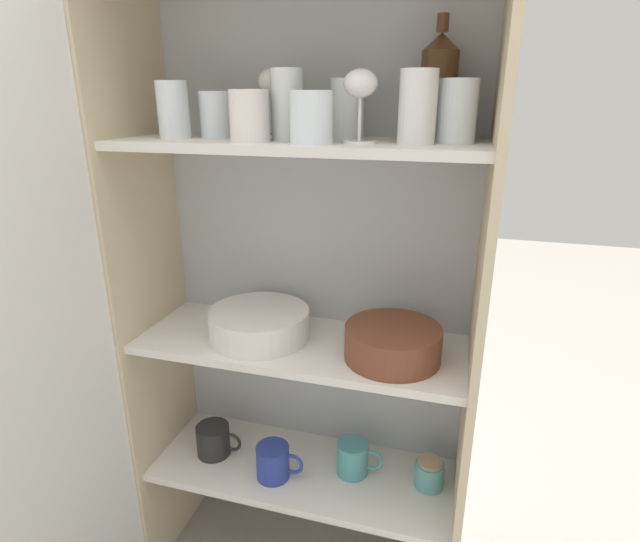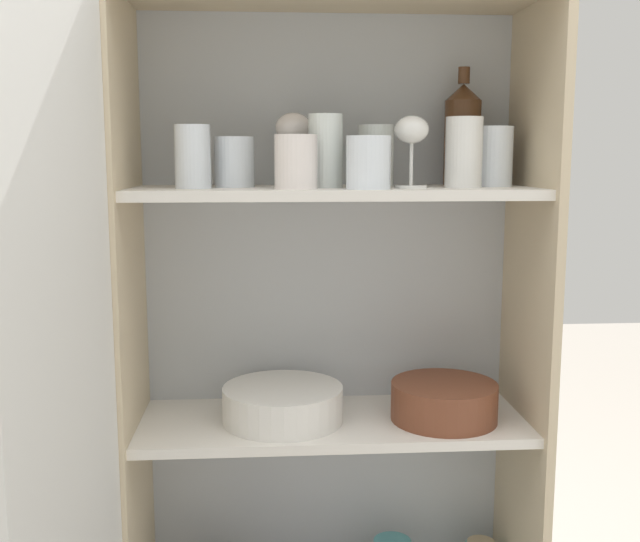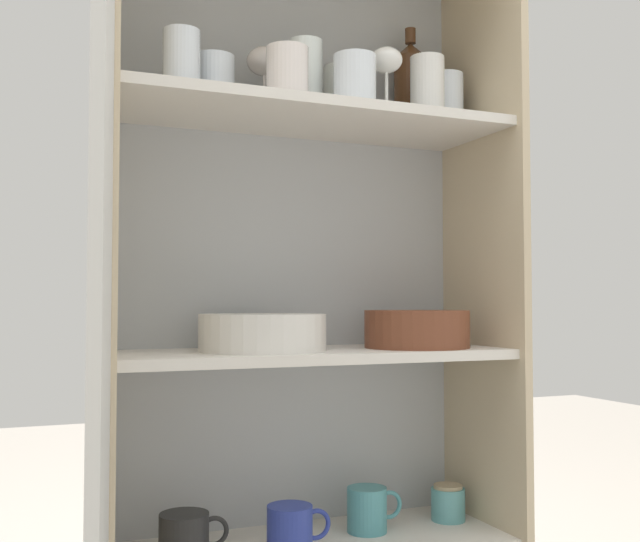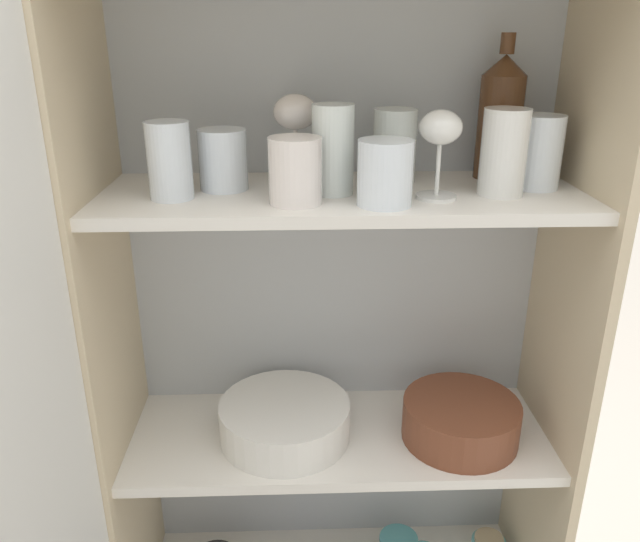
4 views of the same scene
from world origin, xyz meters
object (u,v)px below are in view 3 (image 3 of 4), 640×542
at_px(coffee_mug_primary, 291,530).
at_px(storage_jar, 448,503).
at_px(wine_bottle, 411,88).
at_px(mixing_bowl_large, 417,328).
at_px(plate_stack_white, 263,333).

distance_m(coffee_mug_primary, storage_jar, 0.40).
bearing_deg(wine_bottle, storage_jar, -50.21).
relative_size(mixing_bowl_large, storage_jar, 2.85).
bearing_deg(mixing_bowl_large, storage_jar, 25.98).
bearing_deg(wine_bottle, coffee_mug_primary, -157.40).
xyz_separation_m(coffee_mug_primary, storage_jar, (0.39, 0.08, -0.01)).
height_order(plate_stack_white, mixing_bowl_large, mixing_bowl_large).
xyz_separation_m(mixing_bowl_large, storage_jar, (0.10, 0.05, -0.38)).
distance_m(plate_stack_white, mixing_bowl_large, 0.33).
bearing_deg(coffee_mug_primary, wine_bottle, 22.60).
distance_m(wine_bottle, plate_stack_white, 0.67).
height_order(plate_stack_white, storage_jar, plate_stack_white).
bearing_deg(mixing_bowl_large, coffee_mug_primary, -174.45).
bearing_deg(coffee_mug_primary, plate_stack_white, 134.26).
relative_size(wine_bottle, storage_jar, 3.18).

